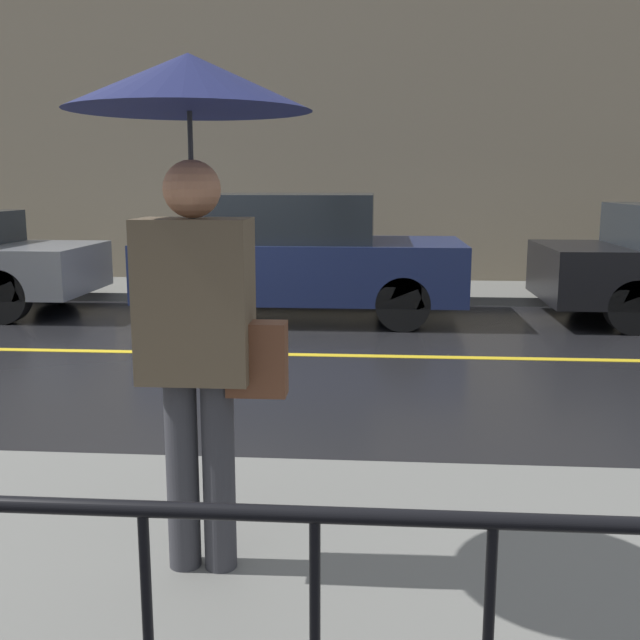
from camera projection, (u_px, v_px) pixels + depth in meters
ground_plane at (153, 352)px, 7.71m from camera, size 80.00×80.00×0.00m
sidewalk_far at (230, 290)px, 11.73m from camera, size 28.00×1.81×0.13m
lane_marking at (153, 352)px, 7.71m from camera, size 25.20×0.12×0.01m
building_storefront at (239, 138)px, 12.33m from camera, size 28.00×0.30×4.87m
pedestrian at (194, 189)px, 2.90m from camera, size 0.94×0.94×2.09m
car_navy at (300, 256)px, 9.60m from camera, size 4.03×1.89×1.58m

